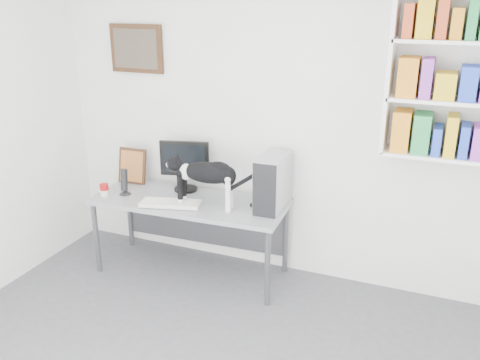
# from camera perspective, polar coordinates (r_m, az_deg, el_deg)

# --- Properties ---
(room) EXTENTS (4.01, 4.01, 2.70)m
(room) POSITION_cam_1_polar(r_m,az_deg,el_deg) (2.54, -10.35, -3.19)
(room) COLOR #59595E
(room) RESTS_ON ground
(bookshelf) EXTENTS (1.03, 0.28, 1.24)m
(bookshelf) POSITION_cam_1_polar(r_m,az_deg,el_deg) (3.84, 24.09, 10.99)
(bookshelf) COLOR white
(bookshelf) RESTS_ON room
(wall_art) EXTENTS (0.52, 0.04, 0.42)m
(wall_art) POSITION_cam_1_polar(r_m,az_deg,el_deg) (4.72, -11.55, 14.26)
(wall_art) COLOR #412415
(wall_art) RESTS_ON room
(desk) EXTENTS (1.69, 0.72, 0.69)m
(desk) POSITION_cam_1_polar(r_m,az_deg,el_deg) (4.51, -5.54, -6.31)
(desk) COLOR gray
(desk) RESTS_ON room
(monitor) EXTENTS (0.47, 0.31, 0.46)m
(monitor) POSITION_cam_1_polar(r_m,az_deg,el_deg) (4.51, -6.20, 1.63)
(monitor) COLOR black
(monitor) RESTS_ON desk
(keyboard) EXTENTS (0.53, 0.31, 0.04)m
(keyboard) POSITION_cam_1_polar(r_m,az_deg,el_deg) (4.26, -7.80, -2.60)
(keyboard) COLOR beige
(keyboard) RESTS_ON desk
(pc_tower) EXTENTS (0.21, 0.45, 0.45)m
(pc_tower) POSITION_cam_1_polar(r_m,az_deg,el_deg) (4.12, 3.71, -0.21)
(pc_tower) COLOR #AEAEB3
(pc_tower) RESTS_ON desk
(speaker) EXTENTS (0.12, 0.12, 0.24)m
(speaker) POSITION_cam_1_polar(r_m,az_deg,el_deg) (4.54, -12.86, -0.16)
(speaker) COLOR black
(speaker) RESTS_ON desk
(leaning_print) EXTENTS (0.28, 0.12, 0.34)m
(leaning_print) POSITION_cam_1_polar(r_m,az_deg,el_deg) (4.80, -12.00, 1.64)
(leaning_print) COLOR #412415
(leaning_print) RESTS_ON desk
(soup_can) EXTENTS (0.10, 0.10, 0.11)m
(soup_can) POSITION_cam_1_polar(r_m,az_deg,el_deg) (4.57, -14.98, -1.09)
(soup_can) COLOR #A40E11
(soup_can) RESTS_ON desk
(cat) EXTENTS (0.68, 0.25, 0.41)m
(cat) POSITION_cam_1_polar(r_m,az_deg,el_deg) (4.12, -3.71, -0.48)
(cat) COLOR black
(cat) RESTS_ON desk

